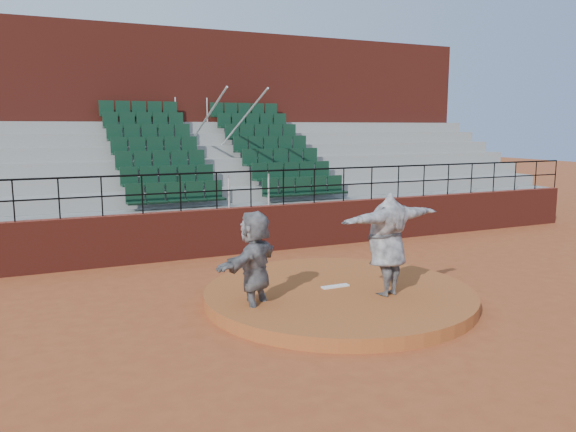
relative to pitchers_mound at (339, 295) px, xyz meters
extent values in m
plane|color=#994622|center=(0.00, 0.00, -0.12)|extent=(90.00, 90.00, 0.00)
cylinder|color=#A25124|center=(0.00, 0.00, 0.00)|extent=(5.50, 5.50, 0.25)
cube|color=white|center=(0.00, 0.15, 0.14)|extent=(0.60, 0.15, 0.03)
cube|color=maroon|center=(0.00, 5.00, 0.53)|extent=(24.00, 0.30, 1.30)
cylinder|color=black|center=(0.00, 5.00, 2.17)|extent=(24.00, 0.05, 0.05)
cylinder|color=black|center=(0.00, 5.00, 1.68)|extent=(24.00, 0.04, 0.04)
cylinder|color=black|center=(-6.00, 5.00, 1.67)|extent=(0.04, 0.04, 1.00)
cylinder|color=black|center=(-5.00, 5.00, 1.67)|extent=(0.04, 0.04, 1.00)
cylinder|color=black|center=(-4.00, 5.00, 1.67)|extent=(0.04, 0.04, 1.00)
cylinder|color=black|center=(-3.00, 5.00, 1.67)|extent=(0.04, 0.04, 1.00)
cylinder|color=black|center=(-2.00, 5.00, 1.67)|extent=(0.04, 0.04, 1.00)
cylinder|color=black|center=(-1.00, 5.00, 1.67)|extent=(0.04, 0.04, 1.00)
cylinder|color=black|center=(0.00, 5.00, 1.67)|extent=(0.04, 0.04, 1.00)
cylinder|color=black|center=(1.00, 5.00, 1.67)|extent=(0.04, 0.04, 1.00)
cylinder|color=black|center=(2.00, 5.00, 1.67)|extent=(0.04, 0.04, 1.00)
cylinder|color=black|center=(3.00, 5.00, 1.67)|extent=(0.04, 0.04, 1.00)
cylinder|color=black|center=(4.00, 5.00, 1.67)|extent=(0.04, 0.04, 1.00)
cylinder|color=black|center=(5.00, 5.00, 1.67)|extent=(0.04, 0.04, 1.00)
cylinder|color=black|center=(6.00, 5.00, 1.67)|extent=(0.04, 0.04, 1.00)
cylinder|color=black|center=(7.00, 5.00, 1.67)|extent=(0.04, 0.04, 1.00)
cylinder|color=black|center=(8.00, 5.00, 1.67)|extent=(0.04, 0.04, 1.00)
cylinder|color=black|center=(9.00, 5.00, 1.67)|extent=(0.04, 0.04, 1.00)
cylinder|color=black|center=(10.00, 5.00, 1.67)|extent=(0.04, 0.04, 1.00)
cylinder|color=black|center=(11.00, 5.00, 1.67)|extent=(0.04, 0.04, 1.00)
cylinder|color=black|center=(12.00, 5.00, 1.67)|extent=(0.04, 0.04, 1.00)
cube|color=gray|center=(0.00, 5.58, 0.53)|extent=(24.00, 0.85, 1.30)
cube|color=#10321F|center=(-1.98, 5.59, 1.54)|extent=(2.75, 0.48, 0.72)
cube|color=#10321F|center=(1.98, 5.59, 1.54)|extent=(2.75, 0.48, 0.72)
cube|color=gray|center=(0.00, 6.43, 0.73)|extent=(24.00, 0.85, 1.70)
cube|color=#10321F|center=(-1.98, 6.44, 1.94)|extent=(2.75, 0.48, 0.72)
cube|color=#10321F|center=(1.98, 6.44, 1.94)|extent=(2.75, 0.48, 0.72)
cube|color=gray|center=(0.00, 7.28, 0.93)|extent=(24.00, 0.85, 2.10)
cube|color=#10321F|center=(-1.98, 7.29, 2.33)|extent=(2.75, 0.48, 0.72)
cube|color=#10321F|center=(1.98, 7.29, 2.33)|extent=(2.75, 0.48, 0.72)
cube|color=gray|center=(0.00, 8.12, 1.12)|extent=(24.00, 0.85, 2.50)
cube|color=#10321F|center=(-1.98, 8.13, 2.73)|extent=(2.75, 0.48, 0.72)
cube|color=#10321F|center=(1.98, 8.13, 2.73)|extent=(2.75, 0.48, 0.72)
cube|color=gray|center=(0.00, 8.97, 1.33)|extent=(24.00, 0.85, 2.90)
cube|color=#10321F|center=(-1.98, 8.98, 3.14)|extent=(2.75, 0.48, 0.72)
cube|color=#10321F|center=(1.98, 8.98, 3.14)|extent=(2.75, 0.48, 0.72)
cube|color=gray|center=(0.00, 9.82, 1.52)|extent=(24.00, 0.85, 3.30)
cube|color=#10321F|center=(-1.98, 9.83, 3.53)|extent=(2.75, 0.48, 0.72)
cube|color=#10321F|center=(1.98, 9.83, 3.53)|extent=(2.75, 0.48, 0.72)
cube|color=gray|center=(0.00, 10.68, 1.73)|extent=(24.00, 0.85, 3.70)
cube|color=#10321F|center=(-1.98, 10.69, 3.94)|extent=(2.75, 0.48, 0.72)
cube|color=#10321F|center=(1.98, 10.69, 3.94)|extent=(2.75, 0.48, 0.72)
cylinder|color=silver|center=(-0.60, 8.12, 3.28)|extent=(0.06, 5.97, 2.46)
cylinder|color=silver|center=(0.60, 8.12, 3.28)|extent=(0.06, 5.97, 2.46)
cube|color=maroon|center=(0.00, 12.60, 3.43)|extent=(24.00, 3.00, 7.10)
imported|color=black|center=(0.65, -0.73, 1.14)|extent=(2.58, 1.15, 2.03)
imported|color=black|center=(-1.91, -0.17, 0.88)|extent=(1.82, 1.65, 2.01)
camera|label=1|loc=(-5.57, -9.65, 3.41)|focal=35.00mm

